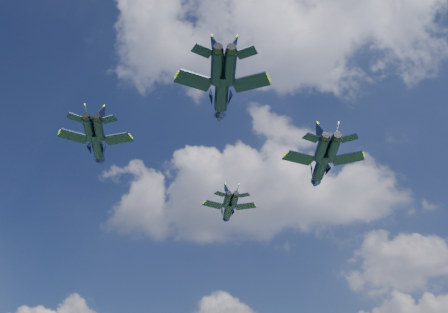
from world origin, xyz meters
The scene contains 4 objects.
jet_lead centered at (-1.78, 18.42, 54.98)m, with size 10.07×13.79×3.25m.
jet_left centered at (-17.80, -7.49, 55.86)m, with size 11.22×15.36×3.62m.
jet_right centered at (17.12, 4.68, 54.39)m, with size 13.22×17.66×4.16m.
jet_slot centered at (4.96, -16.54, 55.20)m, with size 12.58×16.97×3.99m.
Camera 1 is at (17.12, -68.53, 10.86)m, focal length 40.00 mm.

